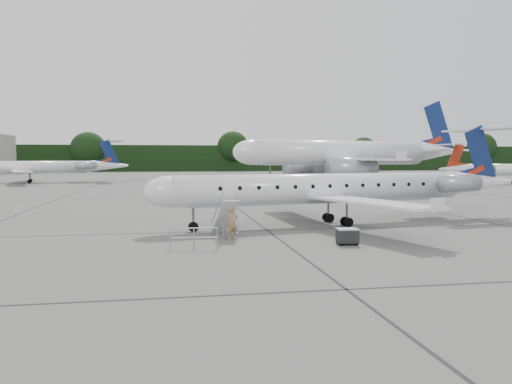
{
  "coord_description": "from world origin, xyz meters",
  "views": [
    {
      "loc": [
        -9.64,
        -25.83,
        4.32
      ],
      "look_at": [
        -4.68,
        2.64,
        2.3
      ],
      "focal_mm": 35.0,
      "sensor_mm": 36.0,
      "label": 1
    }
  ],
  "objects": [
    {
      "name": "bg_regional_left",
      "position": [
        -33.73,
        62.76,
        3.68
      ],
      "size": [
        31.56,
        25.42,
        7.37
      ],
      "primitive_type": null,
      "rotation": [
        0.0,
        0.0,
        0.2
      ],
      "color": "white",
      "rests_on": "ground"
    },
    {
      "name": "baggage_cart",
      "position": [
        -1.01,
        -2.56,
        0.43
      ],
      "size": [
        1.07,
        0.89,
        0.87
      ],
      "primitive_type": null,
      "rotation": [
        0.0,
        0.0,
        -0.09
      ],
      "color": "black",
      "rests_on": "ground"
    },
    {
      "name": "main_regional_jet",
      "position": [
        0.13,
        4.65,
        3.27
      ],
      "size": [
        28.5,
        22.81,
        6.54
      ],
      "primitive_type": null,
      "rotation": [
        0.0,
        0.0,
        0.19
      ],
      "color": "white",
      "rests_on": "ground"
    },
    {
      "name": "ground",
      "position": [
        0.0,
        0.0,
        0.0
      ],
      "size": [
        320.0,
        320.0,
        0.0
      ],
      "primitive_type": "plane",
      "color": "slate",
      "rests_on": "ground"
    },
    {
      "name": "passenger",
      "position": [
        -6.43,
        -0.22,
        0.87
      ],
      "size": [
        0.73,
        0.6,
        1.74
      ],
      "primitive_type": "imported",
      "rotation": [
        0.0,
        0.0,
        0.32
      ],
      "color": "#8F724E",
      "rests_on": "ground"
    },
    {
      "name": "safety_railing",
      "position": [
        -8.54,
        -2.51,
        0.5
      ],
      "size": [
        2.2,
        0.21,
        1.0
      ],
      "primitive_type": null,
      "rotation": [
        0.0,
        0.0,
        -0.06
      ],
      "color": "#92959A",
      "rests_on": "ground"
    },
    {
      "name": "bg_narrowbody",
      "position": [
        17.9,
        52.38,
        7.02
      ],
      "size": [
        43.71,
        35.01,
        14.04
      ],
      "primitive_type": null,
      "rotation": [
        0.0,
        0.0,
        0.19
      ],
      "color": "white",
      "rests_on": "ground"
    },
    {
      "name": "airstair",
      "position": [
        -6.69,
        1.13,
        1.03
      ],
      "size": [
        1.29,
        2.57,
        2.05
      ],
      "primitive_type": null,
      "rotation": [
        0.0,
        0.0,
        0.19
      ],
      "color": "white",
      "rests_on": "ground"
    },
    {
      "name": "treeline",
      "position": [
        0.0,
        130.0,
        4.0
      ],
      "size": [
        260.0,
        4.0,
        8.0
      ],
      "primitive_type": "cube",
      "color": "black",
      "rests_on": "ground"
    }
  ]
}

